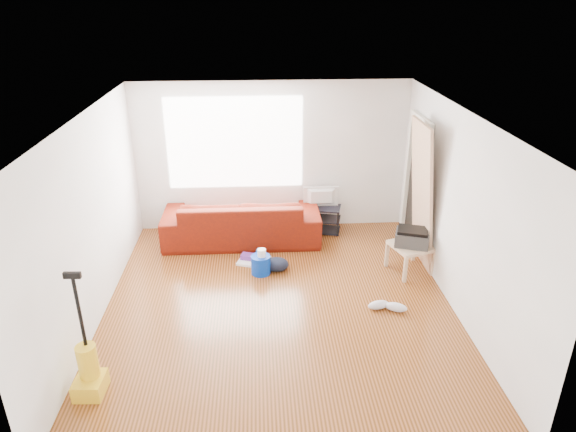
{
  "coord_description": "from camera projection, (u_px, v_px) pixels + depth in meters",
  "views": [
    {
      "loc": [
        -0.23,
        -5.67,
        3.81
      ],
      "look_at": [
        0.15,
        0.6,
        1.02
      ],
      "focal_mm": 32.0,
      "sensor_mm": 36.0,
      "label": 1
    }
  ],
  "objects": [
    {
      "name": "door_panel",
      "position": [
        414.0,
        260.0,
        7.86
      ],
      "size": [
        0.27,
        0.86,
        2.15
      ],
      "primitive_type": "cube",
      "rotation": [
        0.0,
        -0.1,
        0.0
      ],
      "color": "tan",
      "rests_on": "ground"
    },
    {
      "name": "bucket",
      "position": [
        261.0,
        273.0,
        7.5
      ],
      "size": [
        0.29,
        0.29,
        0.28
      ],
      "primitive_type": "cylinder",
      "rotation": [
        0.0,
        0.0,
        0.02
      ],
      "color": "#0533B4",
      "rests_on": "ground"
    },
    {
      "name": "sneakers",
      "position": [
        387.0,
        306.0,
        6.62
      ],
      "size": [
        0.52,
        0.27,
        0.12
      ],
      "rotation": [
        0.0,
        0.0,
        -0.23
      ],
      "color": "silver",
      "rests_on": "ground"
    },
    {
      "name": "toilet_paper",
      "position": [
        262.0,
        261.0,
        7.42
      ],
      "size": [
        0.12,
        0.12,
        0.11
      ],
      "primitive_type": "cylinder",
      "color": "white",
      "rests_on": "bucket"
    },
    {
      "name": "room",
      "position": [
        284.0,
        213.0,
        6.37
      ],
      "size": [
        4.51,
        5.01,
        2.51
      ],
      "color": "#4E2A0B",
      "rests_on": "ground"
    },
    {
      "name": "tv",
      "position": [
        321.0,
        198.0,
        8.55
      ],
      "size": [
        0.59,
        0.08,
        0.34
      ],
      "primitive_type": "imported",
      "rotation": [
        0.0,
        0.0,
        3.14
      ],
      "color": "black",
      "rests_on": "tv_stand"
    },
    {
      "name": "cleaning_tray",
      "position": [
        255.0,
        259.0,
        7.79
      ],
      "size": [
        0.54,
        0.49,
        0.16
      ],
      "rotation": [
        0.0,
        0.0,
        -0.33
      ],
      "color": "white",
      "rests_on": "ground"
    },
    {
      "name": "vacuum",
      "position": [
        89.0,
        371.0,
        5.2
      ],
      "size": [
        0.3,
        0.34,
        1.38
      ],
      "rotation": [
        0.0,
        0.0,
        -0.05
      ],
      "color": "yellow",
      "rests_on": "ground"
    },
    {
      "name": "side_table",
      "position": [
        411.0,
        249.0,
        7.42
      ],
      "size": [
        0.67,
        0.67,
        0.43
      ],
      "rotation": [
        0.0,
        0.0,
        0.32
      ],
      "color": "tan",
      "rests_on": "ground"
    },
    {
      "name": "sofa",
      "position": [
        243.0,
        240.0,
        8.48
      ],
      "size": [
        2.52,
        0.98,
        0.74
      ],
      "primitive_type": "imported",
      "rotation": [
        0.0,
        0.0,
        3.14
      ],
      "color": "#410F08",
      "rests_on": "ground"
    },
    {
      "name": "printer",
      "position": [
        412.0,
        237.0,
        7.34
      ],
      "size": [
        0.56,
        0.49,
        0.25
      ],
      "rotation": [
        0.0,
        0.0,
        -0.33
      ],
      "color": "#313131",
      "rests_on": "side_table"
    },
    {
      "name": "tv_stand",
      "position": [
        321.0,
        219.0,
        8.71
      ],
      "size": [
        0.72,
        0.51,
        0.45
      ],
      "rotation": [
        0.0,
        0.0,
        -0.23
      ],
      "color": "black",
      "rests_on": "ground"
    },
    {
      "name": "backpack",
      "position": [
        277.0,
        270.0,
        7.58
      ],
      "size": [
        0.39,
        0.33,
        0.19
      ],
      "primitive_type": "ellipsoid",
      "rotation": [
        0.0,
        0.0,
        -0.13
      ],
      "color": "black",
      "rests_on": "ground"
    }
  ]
}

